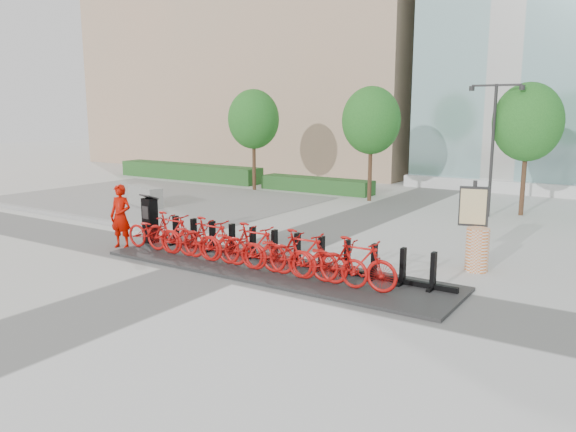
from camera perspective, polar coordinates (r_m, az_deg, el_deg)
The scene contains 26 objects.
ground at distance 14.95m, azimuth -6.40°, elevation -5.02°, with size 120.00×120.00×0.00m, color silver.
gravel_patch at distance 26.69m, azimuth -13.35°, elevation 1.70°, with size 14.00×14.00×0.00m, color gray.
curb at distance 23.53m, azimuth -22.40°, elevation 0.18°, with size 14.00×0.25×0.15m, color #9B9B9A.
hedge_a at distance 33.99m, azimuth -10.07°, elevation 4.46°, with size 10.00×1.40×0.90m, color #245E29.
hedge_b at distance 28.35m, azimuth 2.88°, elevation 3.20°, with size 6.00×1.20×0.70m, color #245E29.
tree_0 at distance 28.78m, azimuth -3.52°, elevation 9.77°, with size 2.60×2.60×5.10m.
tree_1 at distance 25.43m, azimuth 8.46°, elevation 9.56°, with size 2.60×2.60×5.10m.
tree_2 at distance 23.43m, azimuth 23.18°, elevation 8.75°, with size 2.60×2.60×5.10m.
streetlamp at distance 22.67m, azimuth 20.13°, elevation 7.76°, with size 2.00×0.20×5.00m.
dock_pad at distance 14.41m, azimuth -1.64°, elevation -5.40°, with size 9.60×2.40×0.08m, color #2C2C2C.
dock_rail_posts at distance 14.63m, azimuth -0.38°, elevation -3.26°, with size 8.02×0.50×0.85m, color black, non-canonical shape.
bike_0 at distance 16.52m, azimuth -13.52°, elevation -1.59°, with size 0.70×2.00×1.05m, color #B40F0C.
bike_1 at distance 16.00m, azimuth -11.75°, elevation -1.70°, with size 0.55×1.94×1.17m, color #B40F0C.
bike_2 at distance 15.52m, azimuth -9.86°, elevation -2.23°, with size 0.70×2.00×1.05m, color #B40F0C.
bike_3 at distance 15.03m, azimuth -7.87°, elevation -2.36°, with size 0.55×1.94×1.17m, color #B40F0C.
bike_4 at distance 14.59m, azimuth -5.73°, elevation -2.95°, with size 0.70×2.00×1.05m, color #B40F0C.
bike_5 at distance 14.15m, azimuth -3.46°, elevation -3.11°, with size 0.55×1.94×1.17m, color #B40F0C.
bike_6 at distance 13.75m, azimuth -1.05°, elevation -3.74°, with size 0.70×2.00×1.05m, color #B40F0C.
bike_7 at distance 13.36m, azimuth 1.51°, elevation -3.92°, with size 0.55×1.94×1.17m, color #B40F0C.
bike_8 at distance 13.02m, azimuth 4.20°, elevation -4.59°, with size 0.70×2.00×1.05m, color #B40F0C.
bike_9 at distance 12.68m, azimuth 7.06°, elevation -4.79°, with size 0.55×1.94×1.17m, color #B40F0C.
kiosk at distance 17.45m, azimuth -13.84°, elevation -0.33°, with size 0.48×0.41×1.49m.
worker_red at distance 17.32m, azimuth -16.63°, elevation -0.03°, with size 0.69×0.45×1.89m, color #B20B00.
construction_barrel at distance 15.03m, azimuth 18.66°, elevation -3.26°, with size 0.58×0.58×1.11m, color orange.
jersey_barrier at distance 24.77m, azimuth -14.29°, elevation 1.97°, with size 2.20×0.60×0.85m, color #A8A99D.
map_sign at distance 15.22m, azimuth 18.33°, elevation 0.57°, with size 0.74×0.30×2.27m.
Camera 1 is at (9.26, -11.03, 4.02)m, focal length 35.00 mm.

